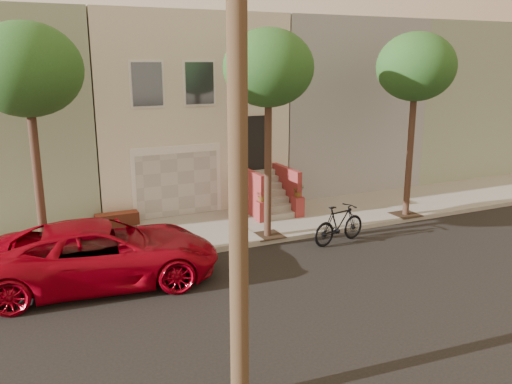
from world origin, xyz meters
name	(u,v)px	position (x,y,z in m)	size (l,w,h in m)	color
ground	(301,294)	(0.00, 0.00, 0.00)	(90.00, 90.00, 0.00)	black
sidewalk	(221,229)	(0.00, 5.35, 0.07)	(40.00, 3.70, 0.15)	#9A998C
house_row	(168,107)	(0.00, 11.19, 3.64)	(33.10, 11.70, 7.00)	beige
tree_left	(27,71)	(-5.50, 3.90, 5.26)	(2.70, 2.57, 6.30)	#2D2116
tree_mid	(268,69)	(1.00, 3.90, 5.26)	(2.70, 2.57, 6.30)	#2D2116
tree_right	(416,68)	(6.50, 3.90, 5.26)	(2.70, 2.57, 6.30)	#2D2116
pickup_truck	(102,253)	(-4.23, 2.70, 0.81)	(2.68, 5.82, 1.62)	#970212
motorcycle	(339,224)	(2.89, 2.73, 0.61)	(0.58, 2.04, 1.23)	black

